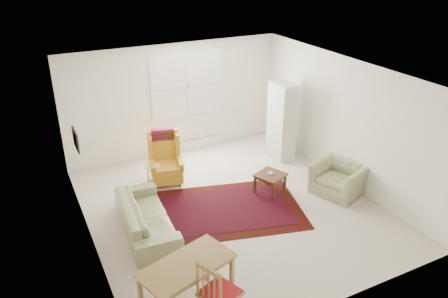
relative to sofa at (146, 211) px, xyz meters
name	(u,v)px	position (x,y,z in m)	size (l,w,h in m)	color
room	(227,140)	(1.63, 0.24, 0.87)	(5.04, 5.54, 2.51)	beige
rug	(223,209)	(1.42, -0.02, -0.37)	(2.84, 1.82, 0.03)	black
sofa	(146,211)	(0.00, 0.00, 0.00)	(1.89, 0.74, 0.76)	#868B5C
armchair	(339,176)	(3.70, -0.44, -0.02)	(0.92, 0.80, 0.72)	#868B5C
wingback_chair	(166,159)	(0.86, 1.41, 0.15)	(0.62, 0.65, 1.07)	gold
coffee_table	(270,183)	(2.52, 0.14, -0.18)	(0.50, 0.50, 0.41)	#452815
stool	(153,175)	(0.59, 1.45, -0.17)	(0.32, 0.32, 0.43)	white
cabinet	(282,121)	(3.59, 1.42, 0.48)	(0.36, 0.69, 1.73)	silver
desk	(188,287)	(-0.05, -1.96, 0.00)	(1.20, 0.60, 0.76)	olive
desk_chair	(220,292)	(0.23, -2.33, 0.12)	(0.44, 0.44, 1.00)	olive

